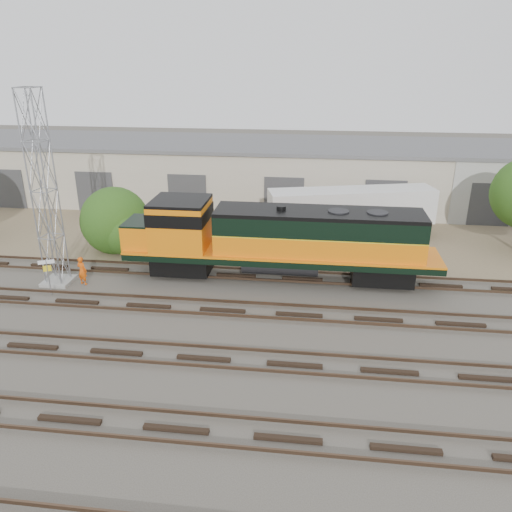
# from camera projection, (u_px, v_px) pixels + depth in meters

# --- Properties ---
(ground) EXTENTS (140.00, 140.00, 0.00)m
(ground) POSITION_uv_depth(u_px,v_px,m) (217.00, 326.00, 24.72)
(ground) COLOR #47423A
(ground) RESTS_ON ground
(dirt_strip) EXTENTS (80.00, 16.00, 0.02)m
(dirt_strip) POSITION_uv_depth(u_px,v_px,m) (255.00, 228.00, 38.51)
(dirt_strip) COLOR #726047
(dirt_strip) RESTS_ON ground
(tracks) EXTENTS (80.00, 20.40, 0.28)m
(tracks) POSITION_uv_depth(u_px,v_px,m) (204.00, 358.00, 21.93)
(tracks) COLOR black
(tracks) RESTS_ON ground
(warehouse) EXTENTS (58.40, 10.40, 5.30)m
(warehouse) POSITION_uv_depth(u_px,v_px,m) (266.00, 172.00, 44.86)
(warehouse) COLOR #BCB19D
(warehouse) RESTS_ON ground
(locomotive) EXTENTS (18.36, 3.22, 4.41)m
(locomotive) POSITION_uv_depth(u_px,v_px,m) (275.00, 239.00, 29.03)
(locomotive) COLOR black
(locomotive) RESTS_ON tracks
(signal_tower) EXTENTS (1.61, 1.61, 10.95)m
(signal_tower) POSITION_uv_depth(u_px,v_px,m) (45.00, 195.00, 27.42)
(signal_tower) COLOR gray
(signal_tower) RESTS_ON ground
(sign_post) EXTENTS (0.80, 0.38, 2.10)m
(sign_post) POSITION_uv_depth(u_px,v_px,m) (48.00, 270.00, 27.42)
(sign_post) COLOR gray
(sign_post) RESTS_ON ground
(worker) EXTENTS (0.72, 0.59, 1.71)m
(worker) POSITION_uv_depth(u_px,v_px,m) (82.00, 271.00, 28.89)
(worker) COLOR #E3530C
(worker) RESTS_ON ground
(semi_trailer) EXTENTS (12.06, 5.31, 3.65)m
(semi_trailer) POSITION_uv_depth(u_px,v_px,m) (355.00, 208.00, 35.73)
(semi_trailer) COLOR silver
(semi_trailer) RESTS_ON ground
(tree_mid) EXTENTS (4.83, 4.60, 4.60)m
(tree_mid) POSITION_uv_depth(u_px,v_px,m) (118.00, 223.00, 33.63)
(tree_mid) COLOR #382619
(tree_mid) RESTS_ON ground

